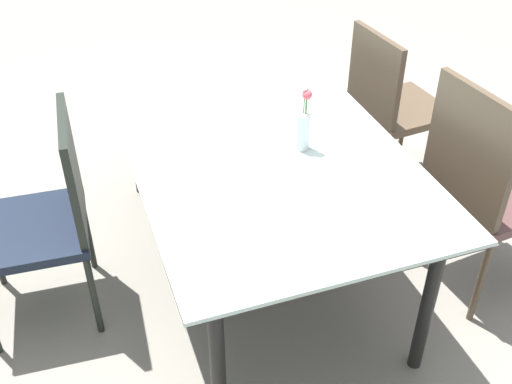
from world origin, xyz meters
name	(u,v)px	position (x,y,z in m)	size (l,w,h in m)	color
ground_plane	(264,256)	(0.00, 0.00, 0.00)	(12.00, 12.00, 0.00)	gray
dining_table	(256,147)	(-0.03, 0.05, 0.65)	(1.76, 1.04, 0.71)	#B2C6C1
chair_far_side	(47,212)	(0.01, 0.91, 0.51)	(0.48, 0.48, 0.91)	black
chair_near_left	(485,181)	(-0.44, -0.80, 0.55)	(0.51, 0.51, 0.99)	#513433
chair_near_right	(391,101)	(0.35, -0.81, 0.51)	(0.46, 0.46, 0.89)	brown
flower_vase	(304,124)	(-0.18, -0.09, 0.82)	(0.06, 0.06, 0.27)	silver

